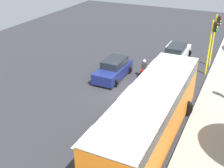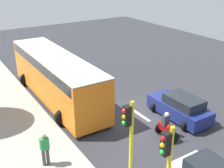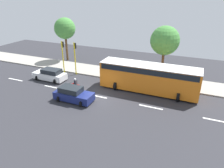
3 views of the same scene
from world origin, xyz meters
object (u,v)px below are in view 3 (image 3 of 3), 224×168
object	(u,v)px
car_dark_blue	(73,94)
pedestrian_near_signal	(107,66)
pedestrian_by_tree	(180,73)
street_tree_south	(65,29)
car_white	(50,75)
city_bus	(149,76)
motorcycle	(75,85)
traffic_light_midblock	(75,54)
traffic_light_corner	(63,52)
street_tree_north	(165,41)

from	to	relation	value
car_dark_blue	pedestrian_near_signal	bearing A→B (deg)	0.25
pedestrian_by_tree	street_tree_south	world-z (taller)	street_tree_south
pedestrian_by_tree	street_tree_south	xyz separation A→B (m)	(1.84, 18.43, 4.16)
street_tree_south	pedestrian_by_tree	bearing A→B (deg)	-95.72
car_white	city_bus	distance (m)	12.65
car_dark_blue	motorcycle	distance (m)	2.49
traffic_light_midblock	car_white	bearing A→B (deg)	146.59
city_bus	pedestrian_near_signal	world-z (taller)	city_bus
traffic_light_corner	pedestrian_near_signal	bearing A→B (deg)	-71.28
city_bus	street_tree_north	world-z (taller)	street_tree_north
pedestrian_near_signal	street_tree_north	xyz separation A→B (m)	(3.73, -6.95, 3.44)
pedestrian_near_signal	pedestrian_by_tree	size ratio (longest dim) A/B	1.00
motorcycle	street_tree_south	xyz separation A→B (m)	(9.64, 7.68, 4.57)
pedestrian_near_signal	street_tree_north	size ratio (longest dim) A/B	0.26
traffic_light_corner	street_tree_south	bearing A→B (deg)	30.60
traffic_light_corner	street_tree_south	distance (m)	6.40
traffic_light_midblock	street_tree_north	world-z (taller)	street_tree_north
car_dark_blue	traffic_light_corner	size ratio (longest dim) A/B	0.91
pedestrian_by_tree	traffic_light_corner	size ratio (longest dim) A/B	0.38
car_dark_blue	street_tree_north	size ratio (longest dim) A/B	0.63
street_tree_north	car_white	bearing A→B (deg)	124.41
pedestrian_by_tree	street_tree_south	distance (m)	18.98
car_dark_blue	street_tree_south	size ratio (longest dim) A/B	0.59
street_tree_north	city_bus	bearing A→B (deg)	177.51
pedestrian_near_signal	traffic_light_midblock	distance (m)	4.69
motorcycle	pedestrian_near_signal	bearing A→B (deg)	-10.18
motorcycle	traffic_light_corner	bearing A→B (deg)	45.90
car_dark_blue	pedestrian_by_tree	bearing A→B (deg)	-43.77
street_tree_north	car_dark_blue	bearing A→B (deg)	150.82
pedestrian_near_signal	traffic_light_corner	size ratio (longest dim) A/B	0.38
traffic_light_midblock	motorcycle	bearing A→B (deg)	-149.33
motorcycle	pedestrian_by_tree	bearing A→B (deg)	-54.07
car_dark_blue	traffic_light_midblock	bearing A→B (deg)	30.04
street_tree_north	traffic_light_corner	bearing A→B (deg)	114.09
pedestrian_near_signal	car_dark_blue	bearing A→B (deg)	-179.75
city_bus	car_white	bearing A→B (deg)	97.79
car_white	pedestrian_near_signal	bearing A→B (deg)	-49.30
pedestrian_near_signal	pedestrian_by_tree	world-z (taller)	same
motorcycle	pedestrian_near_signal	distance (m)	6.57
car_white	street_tree_south	distance (m)	9.83
motorcycle	pedestrian_near_signal	size ratio (longest dim) A/B	0.91
motorcycle	traffic_light_midblock	bearing A→B (deg)	30.67
motorcycle	street_tree_south	world-z (taller)	street_tree_south
car_white	motorcycle	world-z (taller)	motorcycle
car_dark_blue	pedestrian_near_signal	xyz separation A→B (m)	(8.64, 0.04, 0.35)
pedestrian_by_tree	traffic_light_midblock	xyz separation A→B (m)	(-3.30, 13.41, 1.87)
pedestrian_near_signal	street_tree_south	bearing A→B (deg)	70.19
car_dark_blue	traffic_light_midblock	distance (m)	8.02
traffic_light_midblock	street_tree_south	xyz separation A→B (m)	(5.15, 5.01, 2.29)
car_dark_blue	pedestrian_near_signal	size ratio (longest dim) A/B	2.43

